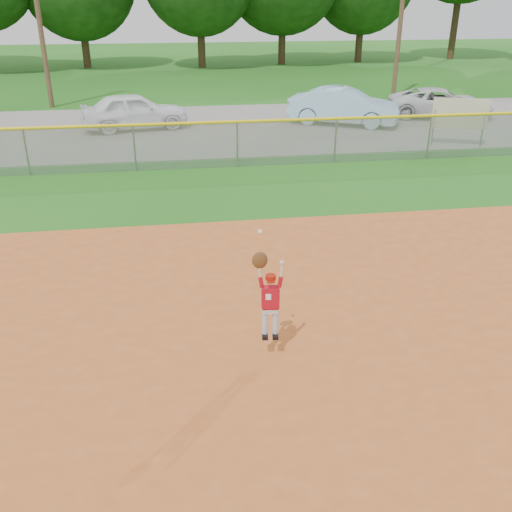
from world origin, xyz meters
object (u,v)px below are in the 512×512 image
(car_white_b, at_px, (440,103))
(sponsor_sign, at_px, (460,115))
(car_blue, at_px, (344,106))
(car_white_a, at_px, (135,111))
(ballplayer, at_px, (269,296))

(car_white_b, height_order, sponsor_sign, sponsor_sign)
(car_blue, distance_m, sponsor_sign, 5.33)
(car_white_a, height_order, sponsor_sign, sponsor_sign)
(sponsor_sign, distance_m, ballplayer, 15.51)
(car_white_a, height_order, ballplayer, ballplayer)
(ballplayer, bearing_deg, car_white_a, 99.24)
(car_white_a, distance_m, ballplayer, 17.32)
(car_white_b, bearing_deg, sponsor_sign, 176.70)
(car_blue, xyz_separation_m, ballplayer, (-6.14, -16.71, 0.32))
(car_white_b, xyz_separation_m, ballplayer, (-10.96, -17.51, 0.44))
(car_white_a, bearing_deg, sponsor_sign, -122.41)
(sponsor_sign, relative_size, ballplayer, 1.04)
(car_white_b, bearing_deg, car_blue, 114.34)
(car_blue, relative_size, sponsor_sign, 2.46)
(car_white_a, relative_size, car_white_b, 0.95)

